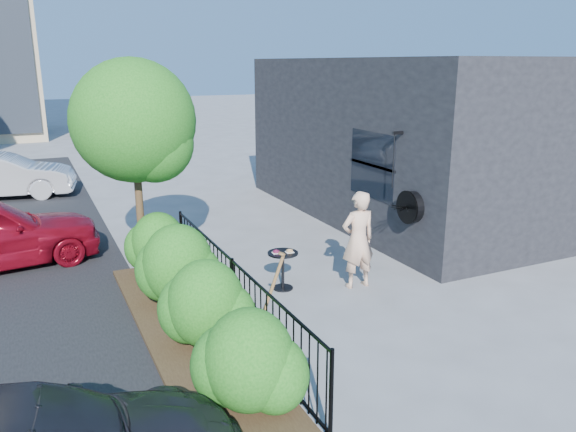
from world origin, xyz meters
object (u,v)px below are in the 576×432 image
cafe_table (283,264)px  car_silver (0,176)px  woman (358,240)px  patio_tree (138,128)px  shovel (267,305)px

cafe_table → car_silver: size_ratio=0.18×
woman → car_silver: 11.89m
car_silver → patio_tree: bearing=-152.5°
shovel → patio_tree: bearing=105.7°
cafe_table → woman: 1.39m
shovel → cafe_table: bearing=59.3°
patio_tree → cafe_table: patio_tree is taller
shovel → woman: bearing=29.6°
cafe_table → woman: (1.25, -0.46, 0.41)m
cafe_table → shovel: shovel is taller
patio_tree → woman: patio_tree is taller
woman → car_silver: woman is taller
woman → patio_tree: bearing=-32.4°
woman → car_silver: (-5.90, 10.33, -0.21)m
woman → shovel: woman is taller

